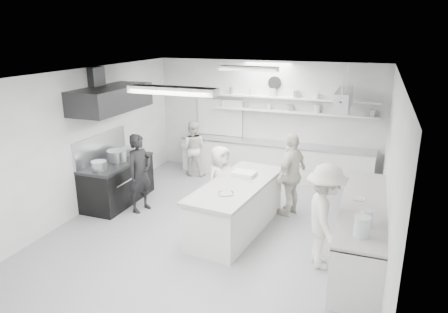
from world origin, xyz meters
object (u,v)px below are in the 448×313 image
(prep_island, at_px, (237,208))
(cook_stove, at_px, (140,173))
(back_counter, at_px, (273,161))
(stove, at_px, (118,183))
(right_counter, at_px, (361,232))
(cook_back, at_px, (193,148))

(prep_island, height_order, cook_stove, cook_stove)
(back_counter, xyz_separation_m, prep_island, (0.05, -3.18, -0.00))
(back_counter, xyz_separation_m, cook_stove, (-2.16, -3.02, 0.39))
(stove, height_order, cook_stove, cook_stove)
(stove, xyz_separation_m, right_counter, (5.25, -0.60, 0.02))
(stove, distance_m, cook_back, 2.42)
(right_counter, distance_m, cook_back, 5.26)
(right_counter, height_order, prep_island, right_counter)
(stove, bearing_deg, back_counter, 43.99)
(right_counter, bearing_deg, cook_stove, 175.24)
(back_counter, relative_size, prep_island, 2.00)
(right_counter, distance_m, cook_stove, 4.55)
(cook_back, bearing_deg, back_counter, -174.68)
(prep_island, relative_size, cook_back, 1.69)
(right_counter, relative_size, prep_island, 1.32)
(right_counter, bearing_deg, prep_island, 174.44)
(stove, xyz_separation_m, cook_back, (0.84, 2.25, 0.29))
(back_counter, bearing_deg, right_counter, -55.35)
(stove, bearing_deg, right_counter, -6.52)
(stove, height_order, right_counter, right_counter)
(prep_island, xyz_separation_m, cook_back, (-2.11, 2.63, 0.28))
(back_counter, height_order, right_counter, right_counter)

